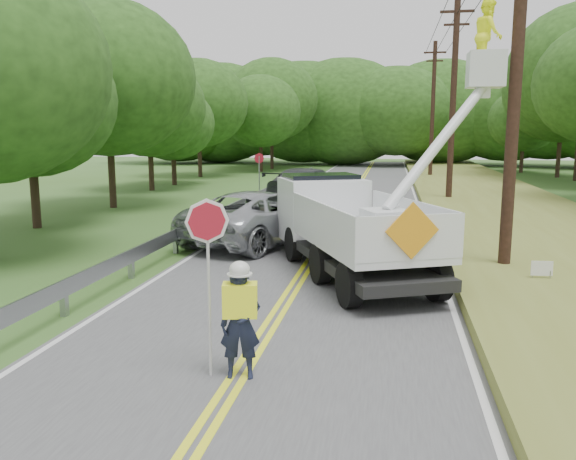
# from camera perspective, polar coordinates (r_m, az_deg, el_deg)

# --- Properties ---
(ground) EXTENTS (140.00, 140.00, 0.00)m
(ground) POSITION_cam_1_polar(r_m,az_deg,el_deg) (7.32, -8.79, -19.78)
(ground) COLOR #37591C
(ground) RESTS_ON ground
(road) EXTENTS (7.20, 96.00, 0.03)m
(road) POSITION_cam_1_polar(r_m,az_deg,el_deg) (20.44, 3.94, -0.38)
(road) COLOR #4D4D4F
(road) RESTS_ON ground
(guardrail) EXTENTS (0.18, 48.00, 0.77)m
(guardrail) POSITION_cam_1_polar(r_m,az_deg,el_deg) (22.02, -6.24, 1.75)
(guardrail) COLOR gray
(guardrail) RESTS_ON ground
(utility_poles) EXTENTS (1.60, 43.30, 10.00)m
(utility_poles) POSITION_cam_1_polar(r_m,az_deg,el_deg) (23.26, 17.64, 13.43)
(utility_poles) COLOR black
(utility_poles) RESTS_ON ground
(tall_grass_verge) EXTENTS (7.00, 96.00, 0.30)m
(tall_grass_verge) POSITION_cam_1_polar(r_m,az_deg,el_deg) (20.90, 23.68, -0.57)
(tall_grass_verge) COLOR olive
(tall_grass_verge) RESTS_ON ground
(treeline_left) EXTENTS (11.82, 55.34, 10.24)m
(treeline_left) POSITION_cam_1_polar(r_m,az_deg,el_deg) (36.21, -10.50, 12.59)
(treeline_left) COLOR #332319
(treeline_left) RESTS_ON ground
(treeline_horizon) EXTENTS (56.95, 14.48, 11.09)m
(treeline_horizon) POSITION_cam_1_polar(r_m,az_deg,el_deg) (62.45, 7.63, 11.41)
(treeline_horizon) COLOR #213F15
(treeline_horizon) RESTS_ON ground
(flagger) EXTENTS (1.05, 0.50, 2.63)m
(flagger) POSITION_cam_1_polar(r_m,az_deg,el_deg) (8.50, -4.82, -8.33)
(flagger) COLOR #191E33
(flagger) RESTS_ON road
(bucket_truck) EXTENTS (5.89, 7.05, 6.64)m
(bucket_truck) POSITION_cam_1_polar(r_m,az_deg,el_deg) (15.23, 6.13, 1.86)
(bucket_truck) COLOR black
(bucket_truck) RESTS_ON road
(suv_silver) EXTENTS (4.84, 6.64, 1.68)m
(suv_silver) POSITION_cam_1_polar(r_m,az_deg,el_deg) (18.71, -2.60, 1.33)
(suv_silver) COLOR #A9ACB1
(suv_silver) RESTS_ON road
(suv_darkgrey) EXTENTS (3.81, 6.52, 1.77)m
(suv_darkgrey) POSITION_cam_1_polar(r_m,az_deg,el_deg) (28.71, 1.95, 4.37)
(suv_darkgrey) COLOR #34373B
(suv_darkgrey) RESTS_ON road
(stop_sign_permanent) EXTENTS (0.47, 0.29, 2.47)m
(stop_sign_permanent) POSITION_cam_1_polar(r_m,az_deg,el_deg) (29.77, -2.85, 5.95)
(stop_sign_permanent) COLOR gray
(stop_sign_permanent) RESTS_ON ground
(yard_sign) EXTENTS (0.48, 0.07, 0.69)m
(yard_sign) POSITION_cam_1_polar(r_m,az_deg,el_deg) (14.33, 23.65, -3.59)
(yard_sign) COLOR white
(yard_sign) RESTS_ON ground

